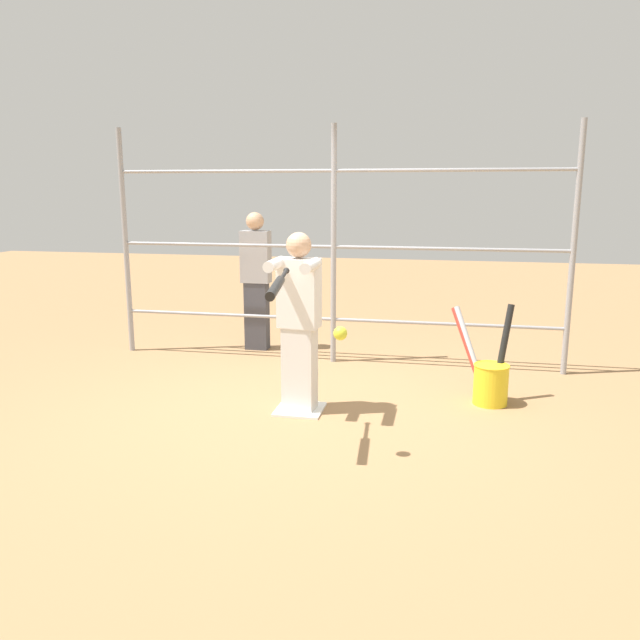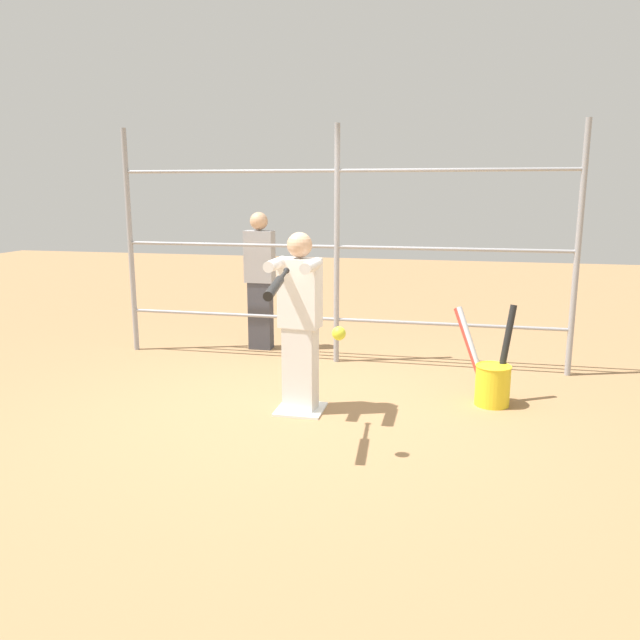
{
  "view_description": "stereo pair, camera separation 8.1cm",
  "coord_description": "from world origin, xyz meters",
  "px_view_note": "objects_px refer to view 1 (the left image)",
  "views": [
    {
      "loc": [
        -1.19,
        4.97,
        1.88
      ],
      "look_at": [
        -0.25,
        0.36,
        0.88
      ],
      "focal_mm": 35.0,
      "sensor_mm": 36.0,
      "label": 1
    },
    {
      "loc": [
        -1.27,
        4.96,
        1.88
      ],
      "look_at": [
        -0.25,
        0.36,
        0.88
      ],
      "focal_mm": 35.0,
      "sensor_mm": 36.0,
      "label": 2
    }
  ],
  "objects_px": {
    "batter": "(299,317)",
    "bystander_behind_fence": "(256,279)",
    "softball_in_flight": "(340,333)",
    "baseball_bat_swinging": "(277,286)",
    "bat_bucket": "(488,377)"
  },
  "relations": [
    {
      "from": "bat_bucket",
      "to": "bystander_behind_fence",
      "type": "bearing_deg",
      "value": -28.79
    },
    {
      "from": "batter",
      "to": "softball_in_flight",
      "type": "height_order",
      "value": "batter"
    },
    {
      "from": "baseball_bat_swinging",
      "to": "bystander_behind_fence",
      "type": "distance_m",
      "value": 3.06
    },
    {
      "from": "batter",
      "to": "bat_bucket",
      "type": "relative_size",
      "value": 1.74
    },
    {
      "from": "softball_in_flight",
      "to": "bat_bucket",
      "type": "relative_size",
      "value": 0.11
    },
    {
      "from": "batter",
      "to": "softball_in_flight",
      "type": "xyz_separation_m",
      "value": [
        -0.5,
        0.88,
        0.08
      ]
    },
    {
      "from": "baseball_bat_swinging",
      "to": "bystander_behind_fence",
      "type": "relative_size",
      "value": 0.5
    },
    {
      "from": "softball_in_flight",
      "to": "bystander_behind_fence",
      "type": "height_order",
      "value": "bystander_behind_fence"
    },
    {
      "from": "batter",
      "to": "bystander_behind_fence",
      "type": "height_order",
      "value": "bystander_behind_fence"
    },
    {
      "from": "bat_bucket",
      "to": "bystander_behind_fence",
      "type": "height_order",
      "value": "bystander_behind_fence"
    },
    {
      "from": "bystander_behind_fence",
      "to": "bat_bucket",
      "type": "bearing_deg",
      "value": 151.21
    },
    {
      "from": "batter",
      "to": "bystander_behind_fence",
      "type": "relative_size",
      "value": 0.95
    },
    {
      "from": "baseball_bat_swinging",
      "to": "softball_in_flight",
      "type": "relative_size",
      "value": 8.39
    },
    {
      "from": "baseball_bat_swinging",
      "to": "bat_bucket",
      "type": "distance_m",
      "value": 2.33
    },
    {
      "from": "softball_in_flight",
      "to": "bystander_behind_fence",
      "type": "xyz_separation_m",
      "value": [
        1.49,
        -2.86,
        -0.07
      ]
    }
  ]
}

